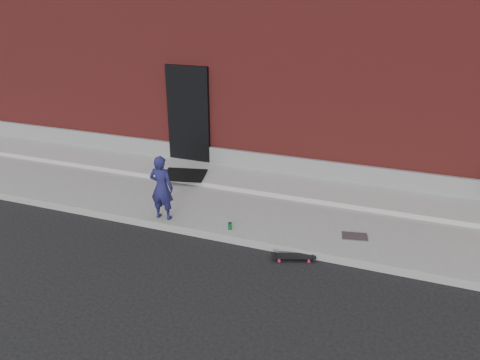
% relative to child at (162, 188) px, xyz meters
% --- Properties ---
extents(ground, '(80.00, 80.00, 0.00)m').
position_rel_child_xyz_m(ground, '(1.83, -0.21, -0.77)').
color(ground, black).
rests_on(ground, ground).
extents(sidewalk, '(20.00, 3.00, 0.15)m').
position_rel_child_xyz_m(sidewalk, '(1.83, 1.29, -0.69)').
color(sidewalk, gray).
rests_on(sidewalk, ground).
extents(apron, '(20.00, 1.20, 0.10)m').
position_rel_child_xyz_m(apron, '(1.83, 2.19, -0.57)').
color(apron, gray).
rests_on(apron, sidewalk).
extents(building, '(20.00, 8.10, 5.00)m').
position_rel_child_xyz_m(building, '(1.83, 6.78, 1.73)').
color(building, maroon).
rests_on(building, ground).
extents(child, '(0.47, 0.32, 1.24)m').
position_rel_child_xyz_m(child, '(0.00, 0.00, 0.00)').
color(child, '#191948').
rests_on(child, sidewalk).
extents(skateboard, '(0.72, 0.40, 0.08)m').
position_rel_child_xyz_m(skateboard, '(2.61, -0.33, -0.70)').
color(skateboard, red).
rests_on(skateboard, ground).
extents(soda_can, '(0.09, 0.09, 0.13)m').
position_rel_child_xyz_m(soda_can, '(1.34, 0.02, -0.55)').
color(soda_can, '#197D37').
rests_on(soda_can, sidewalk).
extents(doormat, '(1.08, 0.94, 0.03)m').
position_rel_child_xyz_m(doormat, '(-0.47, 1.81, -0.51)').
color(doormat, black).
rests_on(doormat, apron).
extents(utility_plate, '(0.49, 0.36, 0.01)m').
position_rel_child_xyz_m(utility_plate, '(3.48, 0.53, -0.61)').
color(utility_plate, '#505055').
rests_on(utility_plate, sidewalk).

